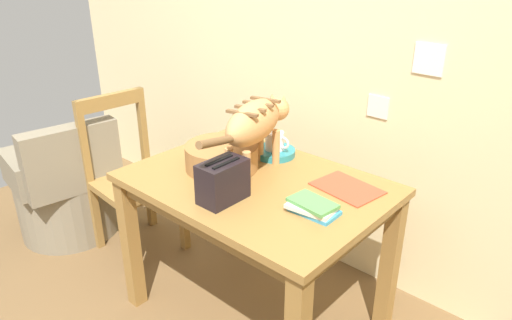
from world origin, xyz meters
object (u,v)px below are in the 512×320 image
at_px(toaster, 223,181).
at_px(coffee_mug, 275,141).
at_px(book_stack, 313,207).
at_px(saucer_bowl, 274,152).
at_px(wooden_chair_near, 132,178).
at_px(magazine, 347,188).
at_px(dining_table, 256,200).
at_px(wicker_armchair, 68,194).
at_px(wicker_basket, 222,156).
at_px(cat, 256,123).

bearing_deg(toaster, coffee_mug, 105.27).
bearing_deg(book_stack, saucer_bowl, 145.06).
distance_m(toaster, wooden_chair_near, 1.05).
bearing_deg(book_stack, magazine, 91.40).
bearing_deg(book_stack, dining_table, 170.68).
distance_m(magazine, book_stack, 0.26).
distance_m(saucer_bowl, book_stack, 0.57).
relative_size(dining_table, toaster, 5.63).
distance_m(wooden_chair_near, wicker_armchair, 0.51).
distance_m(wicker_basket, toaster, 0.31).
bearing_deg(dining_table, saucer_bowl, 113.82).
height_order(dining_table, magazine, magazine).
distance_m(saucer_bowl, coffee_mug, 0.06).
distance_m(saucer_bowl, wicker_armchair, 1.44).
xyz_separation_m(book_stack, wicker_armchair, (-1.73, -0.17, -0.50)).
distance_m(dining_table, toaster, 0.29).
bearing_deg(toaster, magazine, 52.56).
bearing_deg(book_stack, wicker_basket, 174.71).
bearing_deg(dining_table, wooden_chair_near, -177.83).
distance_m(cat, wooden_chair_near, 1.03).
distance_m(wicker_basket, wicker_armchair, 1.30).
bearing_deg(toaster, book_stack, 26.27).
bearing_deg(cat, wicker_basket, -166.26).
bearing_deg(book_stack, wooden_chair_near, 179.06).
height_order(dining_table, wicker_armchair, wicker_armchair).
bearing_deg(magazine, dining_table, -140.88).
height_order(book_stack, wicker_basket, wicker_basket).
distance_m(book_stack, toaster, 0.37).
relative_size(cat, saucer_bowl, 3.45).
relative_size(magazine, book_stack, 1.38).
height_order(saucer_bowl, wicker_armchair, wicker_armchair).
bearing_deg(saucer_bowl, wooden_chair_near, -159.74).
relative_size(magazine, toaster, 1.38).
bearing_deg(wooden_chair_near, book_stack, 93.56).
bearing_deg(cat, magazine, 3.67).
relative_size(cat, book_stack, 3.55).
height_order(magazine, wicker_armchair, wicker_armchair).
bearing_deg(book_stack, toaster, -153.73).
xyz_separation_m(dining_table, saucer_bowl, (-0.12, 0.27, 0.11)).
distance_m(cat, wicker_armchair, 1.52).
xyz_separation_m(coffee_mug, toaster, (0.13, -0.49, 0.01)).
relative_size(coffee_mug, toaster, 0.68).
xyz_separation_m(coffee_mug, wicker_basket, (-0.09, -0.27, -0.02)).
relative_size(saucer_bowl, toaster, 1.03).
bearing_deg(dining_table, coffee_mug, 113.22).
distance_m(magazine, toaster, 0.54).
relative_size(book_stack, wooden_chair_near, 0.21).
distance_m(dining_table, cat, 0.35).
distance_m(wicker_basket, wooden_chair_near, 0.82).
relative_size(dining_table, cat, 1.58).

